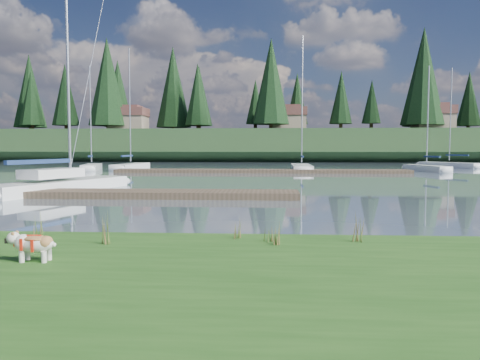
{
  "coord_description": "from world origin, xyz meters",
  "views": [
    {
      "loc": [
        2.68,
        -11.45,
        2.19
      ],
      "look_at": [
        2.01,
        -0.5,
        1.44
      ],
      "focal_mm": 35.0,
      "sensor_mm": 36.0,
      "label": 1
    }
  ],
  "objects": [
    {
      "name": "dock_far",
      "position": [
        2.0,
        30.0,
        0.15
      ],
      "size": [
        26.0,
        2.2,
        0.3
      ],
      "primitive_type": "cube",
      "color": "#4C3D2C",
      "rests_on": "ground"
    },
    {
      "name": "conifer_1",
      "position": [
        -40.0,
        71.0,
        11.28
      ],
      "size": [
        4.4,
        4.4,
        11.3
      ],
      "color": "#382619",
      "rests_on": "ridge"
    },
    {
      "name": "conifer_3",
      "position": [
        -10.0,
        72.0,
        11.74
      ],
      "size": [
        4.84,
        4.84,
        12.25
      ],
      "color": "#382619",
      "rests_on": "ridge"
    },
    {
      "name": "conifer_6",
      "position": [
        28.0,
        68.0,
        13.99
      ],
      "size": [
        7.04,
        7.04,
        17.0
      ],
      "color": "#382619",
      "rests_on": "ridge"
    },
    {
      "name": "weed_4",
      "position": [
        2.67,
        -2.35,
        0.51
      ],
      "size": [
        0.17,
        0.14,
        0.39
      ],
      "color": "#475B23",
      "rests_on": "bank"
    },
    {
      "name": "conifer_5",
      "position": [
        15.0,
        70.0,
        10.83
      ],
      "size": [
        3.96,
        3.96,
        10.35
      ],
      "color": "#382619",
      "rests_on": "ridge"
    },
    {
      "name": "ridge",
      "position": [
        0.0,
        73.0,
        2.5
      ],
      "size": [
        200.0,
        20.0,
        5.0
      ],
      "primitive_type": "cube",
      "color": "#1D361B",
      "rests_on": "ground"
    },
    {
      "name": "sailboat_bg_1",
      "position": [
        -11.58,
        36.98,
        0.33
      ],
      "size": [
        2.21,
        8.5,
        12.49
      ],
      "rotation": [
        0.0,
        0.0,
        1.5
      ],
      "color": "white",
      "rests_on": "ground"
    },
    {
      "name": "bank",
      "position": [
        0.0,
        -6.0,
        0.17
      ],
      "size": [
        60.0,
        9.0,
        0.35
      ],
      "primitive_type": "cube",
      "color": "#29541A",
      "rests_on": "ground"
    },
    {
      "name": "sailboat_bg_3",
      "position": [
        5.88,
        34.97,
        0.32
      ],
      "size": [
        1.93,
        8.97,
        13.03
      ],
      "rotation": [
        0.0,
        0.0,
        1.55
      ],
      "color": "white",
      "rests_on": "ground"
    },
    {
      "name": "house_0",
      "position": [
        -22.0,
        70.0,
        7.31
      ],
      "size": [
        6.3,
        5.3,
        4.65
      ],
      "color": "gray",
      "rests_on": "ridge"
    },
    {
      "name": "house_2",
      "position": [
        30.0,
        69.0,
        7.31
      ],
      "size": [
        6.3,
        5.3,
        4.65
      ],
      "color": "gray",
      "rests_on": "ridge"
    },
    {
      "name": "sailboat_bg_5",
      "position": [
        22.79,
        43.61,
        0.32
      ],
      "size": [
        5.75,
        7.41,
        11.32
      ],
      "rotation": [
        0.0,
        0.0,
        2.17
      ],
      "color": "white",
      "rests_on": "ground"
    },
    {
      "name": "conifer_2",
      "position": [
        -25.0,
        68.0,
        13.54
      ],
      "size": [
        6.6,
        6.6,
        16.05
      ],
      "color": "#382619",
      "rests_on": "ridge"
    },
    {
      "name": "conifer_4",
      "position": [
        3.0,
        66.0,
        13.09
      ],
      "size": [
        6.16,
        6.16,
        15.1
      ],
      "color": "#382619",
      "rests_on": "ridge"
    },
    {
      "name": "mud_lip",
      "position": [
        0.0,
        -1.6,
        0.07
      ],
      "size": [
        60.0,
        0.5,
        0.14
      ],
      "primitive_type": "cube",
      "color": "#33281C",
      "rests_on": "ground"
    },
    {
      "name": "bulldog",
      "position": [
        -1.14,
        -4.16,
        0.65
      ],
      "size": [
        0.8,
        0.36,
        0.48
      ],
      "rotation": [
        0.0,
        0.0,
        3.16
      ],
      "color": "silver",
      "rests_on": "bank"
    },
    {
      "name": "house_1",
      "position": [
        6.0,
        71.0,
        7.31
      ],
      "size": [
        6.3,
        5.3,
        4.65
      ],
      "color": "gray",
      "rests_on": "ridge"
    },
    {
      "name": "dock_near",
      "position": [
        -4.0,
        9.0,
        0.15
      ],
      "size": [
        16.0,
        2.0,
        0.3
      ],
      "primitive_type": "cube",
      "color": "#4C3D2C",
      "rests_on": "ground"
    },
    {
      "name": "weed_3",
      "position": [
        -2.0,
        -2.36,
        0.62
      ],
      "size": [
        0.17,
        0.14,
        0.65
      ],
      "color": "#475B23",
      "rests_on": "bank"
    },
    {
      "name": "weed_1",
      "position": [
        2.1,
        -2.04,
        0.53
      ],
      "size": [
        0.17,
        0.14,
        0.42
      ],
      "color": "#475B23",
      "rests_on": "bank"
    },
    {
      "name": "weed_5",
      "position": [
        4.45,
        -2.21,
        0.65
      ],
      "size": [
        0.17,
        0.14,
        0.72
      ],
      "color": "#475B23",
      "rests_on": "bank"
    },
    {
      "name": "weed_2",
      "position": [
        2.85,
        -2.65,
        0.57
      ],
      "size": [
        0.17,
        0.14,
        0.53
      ],
      "color": "#475B23",
      "rests_on": "bank"
    },
    {
      "name": "weed_0",
      "position": [
        -0.46,
        -2.77,
        0.65
      ],
      "size": [
        0.17,
        0.14,
        0.72
      ],
      "color": "#475B23",
      "rests_on": "bank"
    },
    {
      "name": "sailboat_bg_0",
      "position": [
        -15.22,
        34.98,
        0.32
      ],
      "size": [
        3.13,
        7.26,
        10.45
      ],
      "rotation": [
        0.0,
        0.0,
        1.82
      ],
      "color": "white",
      "rests_on": "ground"
    },
    {
      "name": "ground",
      "position": [
        0.0,
        30.0,
        0.0
      ],
      "size": [
        200.0,
        200.0,
        0.0
      ],
      "primitive_type": "plane",
      "color": "slate",
      "rests_on": "ground"
    },
    {
      "name": "sailboat_bg_4",
      "position": [
        17.41,
        34.2,
        0.33
      ],
      "size": [
        3.09,
        6.76,
        9.97
      ],
      "rotation": [
        0.0,
        0.0,
        1.85
      ],
      "color": "white",
      "rests_on": "ground"
    },
    {
      "name": "sailboat_main",
      "position": [
        -7.62,
        12.1,
        0.42
      ],
      "size": [
        4.87,
        9.96,
        14.06
      ],
      "rotation": [
        0.0,
        0.0,
        1.26
      ],
      "color": "white",
      "rests_on": "ground"
    }
  ]
}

